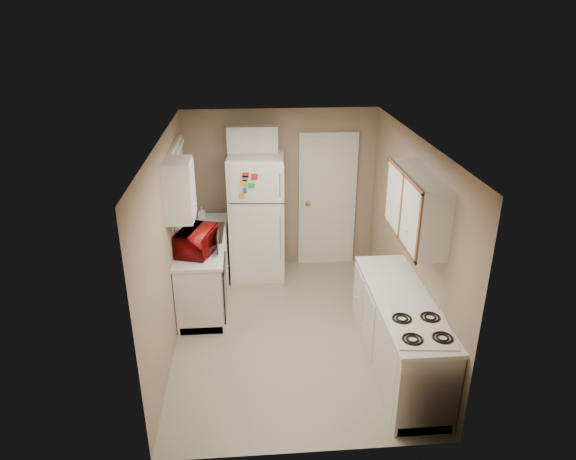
{
  "coord_description": "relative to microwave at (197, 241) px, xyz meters",
  "views": [
    {
      "loc": [
        -0.46,
        -5.32,
        3.67
      ],
      "look_at": [
        0.0,
        0.5,
        1.15
      ],
      "focal_mm": 32.0,
      "sensor_mm": 36.0,
      "label": 1
    }
  ],
  "objects": [
    {
      "name": "sink",
      "position": [
        0.02,
        0.58,
        -0.19
      ],
      "size": [
        0.54,
        0.74,
        0.16
      ],
      "primitive_type": "cube",
      "color": "gray",
      "rests_on": "left_counter"
    },
    {
      "name": "refrigerator",
      "position": [
        0.76,
        1.06,
        -0.13
      ],
      "size": [
        0.82,
        0.8,
        1.85
      ],
      "primitive_type": "cube",
      "rotation": [
        0.0,
        0.0,
        -0.08
      ],
      "color": "#EBEACF",
      "rests_on": "floor"
    },
    {
      "name": "dishwasher",
      "position": [
        0.31,
        -0.17,
        -0.56
      ],
      "size": [
        0.03,
        0.58,
        0.72
      ],
      "primitive_type": "cube",
      "color": "black",
      "rests_on": "floor"
    },
    {
      "name": "wall_back",
      "position": [
        1.12,
        1.43,
        0.15
      ],
      "size": [
        2.8,
        2.8,
        0.0
      ],
      "primitive_type": "plane",
      "color": "tan",
      "rests_on": "floor"
    },
    {
      "name": "wall_front",
      "position": [
        1.12,
        -2.37,
        0.15
      ],
      "size": [
        2.8,
        2.8,
        0.0
      ],
      "primitive_type": "plane",
      "color": "tan",
      "rests_on": "floor"
    },
    {
      "name": "window_blinds",
      "position": [
        -0.24,
        0.58,
        0.55
      ],
      "size": [
        0.1,
        0.98,
        1.08
      ],
      "primitive_type": "cube",
      "color": "silver",
      "rests_on": "wall_left"
    },
    {
      "name": "soap_bottle",
      "position": [
        -0.03,
        1.09,
        -0.05
      ],
      "size": [
        0.1,
        0.1,
        0.19
      ],
      "primitive_type": "imported",
      "rotation": [
        0.0,
        0.0,
        -0.12
      ],
      "color": "silver",
      "rests_on": "left_counter"
    },
    {
      "name": "right_counter",
      "position": [
        2.22,
        -1.27,
        -0.6
      ],
      "size": [
        0.6,
        2.0,
        0.9
      ],
      "primitive_type": "cube",
      "color": "silver",
      "rests_on": "floor"
    },
    {
      "name": "stove",
      "position": [
        2.23,
        -1.85,
        -0.65
      ],
      "size": [
        0.61,
        0.72,
        0.81
      ],
      "primitive_type": "cube",
      "rotation": [
        0.0,
        0.0,
        -0.11
      ],
      "color": "#EBEACF",
      "rests_on": "floor"
    },
    {
      "name": "wall_right",
      "position": [
        2.52,
        -0.47,
        0.15
      ],
      "size": [
        3.8,
        3.8,
        0.0
      ],
      "primitive_type": "plane",
      "color": "tan",
      "rests_on": "floor"
    },
    {
      "name": "interior_door",
      "position": [
        1.82,
        1.39,
        -0.03
      ],
      "size": [
        0.86,
        0.06,
        2.08
      ],
      "primitive_type": "cube",
      "color": "#EBEACF",
      "rests_on": "floor"
    },
    {
      "name": "cabinet_over_fridge",
      "position": [
        0.72,
        1.28,
        0.95
      ],
      "size": [
        0.7,
        0.3,
        0.4
      ],
      "primitive_type": "cube",
      "color": "silver",
      "rests_on": "wall_back"
    },
    {
      "name": "upper_cabinet_right",
      "position": [
        2.37,
        -0.97,
        0.75
      ],
      "size": [
        0.3,
        1.2,
        0.7
      ],
      "primitive_type": "cube",
      "color": "silver",
      "rests_on": "wall_right"
    },
    {
      "name": "microwave",
      "position": [
        0.0,
        0.0,
        0.0
      ],
      "size": [
        0.62,
        0.46,
        0.37
      ],
      "primitive_type": "imported",
      "rotation": [
        0.0,
        0.0,
        1.29
      ],
      "color": "maroon",
      "rests_on": "left_counter"
    },
    {
      "name": "wall_left",
      "position": [
        -0.28,
        -0.47,
        0.15
      ],
      "size": [
        3.8,
        3.8,
        0.0
      ],
      "primitive_type": "plane",
      "color": "tan",
      "rests_on": "floor"
    },
    {
      "name": "ceiling",
      "position": [
        1.12,
        -0.47,
        1.35
      ],
      "size": [
        3.8,
        3.8,
        0.0
      ],
      "primitive_type": "plane",
      "color": "white",
      "rests_on": "floor"
    },
    {
      "name": "left_counter",
      "position": [
        0.02,
        0.43,
        -0.6
      ],
      "size": [
        0.6,
        1.8,
        0.9
      ],
      "primitive_type": "cube",
      "color": "silver",
      "rests_on": "floor"
    },
    {
      "name": "floor",
      "position": [
        1.12,
        -0.47,
        -1.05
      ],
      "size": [
        3.8,
        3.8,
        0.0
      ],
      "primitive_type": "plane",
      "color": "#B9B393",
      "rests_on": "ground"
    },
    {
      "name": "upper_cabinet_left",
      "position": [
        -0.13,
        -0.25,
        0.75
      ],
      "size": [
        0.3,
        0.45,
        0.7
      ],
      "primitive_type": "cube",
      "color": "silver",
      "rests_on": "wall_left"
    }
  ]
}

